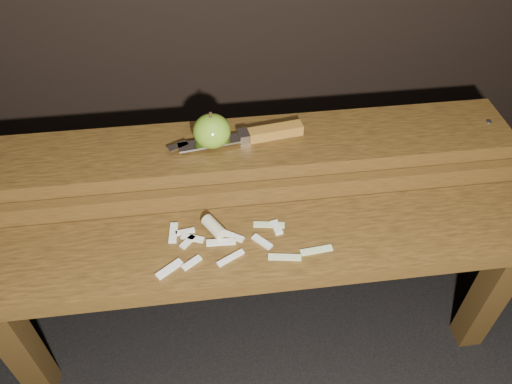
{
  "coord_description": "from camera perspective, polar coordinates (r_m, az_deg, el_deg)",
  "views": [
    {
      "loc": [
        -0.09,
        -0.68,
        1.21
      ],
      "look_at": [
        0.0,
        0.06,
        0.45
      ],
      "focal_mm": 35.0,
      "sensor_mm": 36.0,
      "label": 1
    }
  ],
  "objects": [
    {
      "name": "ground",
      "position": [
        1.39,
        0.32,
        -14.89
      ],
      "size": [
        60.0,
        60.0,
        0.0
      ],
      "primitive_type": "plane",
      "color": "black"
    },
    {
      "name": "bench_front_tier",
      "position": [
        1.06,
        0.83,
        -8.29
      ],
      "size": [
        1.2,
        0.2,
        0.42
      ],
      "color": "#37240D",
      "rests_on": "ground"
    },
    {
      "name": "bench_rear_tier",
      "position": [
        1.17,
        -0.65,
        2.42
      ],
      "size": [
        1.2,
        0.21,
        0.5
      ],
      "color": "#37240D",
      "rests_on": "ground"
    },
    {
      "name": "apple",
      "position": [
        1.09,
        -5.06,
        6.94
      ],
      "size": [
        0.08,
        0.08,
        0.09
      ],
      "color": "olive",
      "rests_on": "bench_rear_tier"
    },
    {
      "name": "knife",
      "position": [
        1.11,
        0.3,
        6.59
      ],
      "size": [
        0.3,
        0.07,
        0.03
      ],
      "color": "#915E1F",
      "rests_on": "bench_rear_tier"
    },
    {
      "name": "apple_scraps",
      "position": [
        1.02,
        -3.93,
        -5.14
      ],
      "size": [
        0.35,
        0.14,
        0.03
      ],
      "color": "beige",
      "rests_on": "bench_front_tier"
    }
  ]
}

